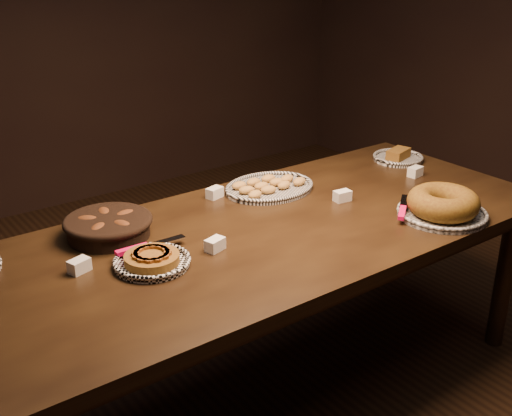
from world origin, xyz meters
TOP-DOWN VIEW (x-y plane):
  - ground at (0.00, 0.00)m, footprint 5.00×5.00m
  - buffet_table at (0.00, 0.00)m, footprint 2.40×1.00m
  - apple_tart_plate at (-0.49, -0.01)m, footprint 0.31×0.26m
  - madeleine_platter at (0.25, 0.31)m, footprint 0.41×0.33m
  - bundt_cake_plate at (0.63, -0.33)m, footprint 0.39×0.39m
  - croissant_basket at (-0.51, 0.29)m, footprint 0.38×0.38m
  - loaf_plate at (1.02, 0.25)m, footprint 0.25×0.25m
  - tent_cards at (0.08, 0.10)m, footprint 1.70×0.48m

SIDE VIEW (x-z plane):
  - ground at x=0.00m, z-range 0.00..0.00m
  - buffet_table at x=0.00m, z-range 0.30..1.05m
  - madeleine_platter at x=0.25m, z-range 0.74..0.79m
  - loaf_plate at x=1.02m, z-range 0.74..0.80m
  - apple_tart_plate at x=-0.49m, z-range 0.74..0.80m
  - tent_cards at x=0.08m, z-range 0.75..0.79m
  - croissant_basket at x=-0.51m, z-range 0.76..0.84m
  - bundt_cake_plate at x=0.63m, z-range 0.74..0.85m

